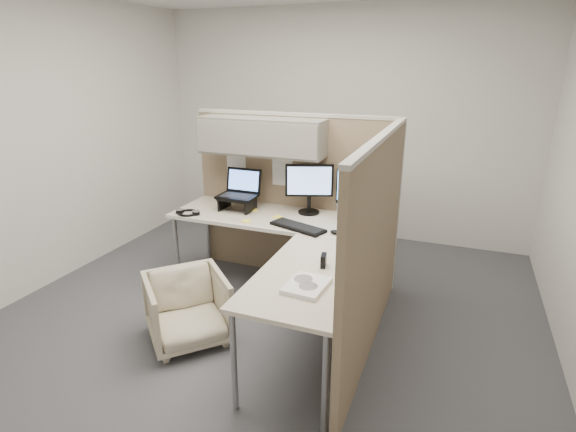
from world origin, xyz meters
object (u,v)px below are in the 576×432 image
(desk, at_px, (285,240))
(keyboard, at_px, (298,227))
(monitor_left, at_px, (309,185))
(office_chair, at_px, (187,306))

(desk, height_order, keyboard, keyboard)
(monitor_left, bearing_deg, office_chair, -133.71)
(desk, relative_size, office_chair, 3.35)
(office_chair, bearing_deg, monitor_left, 19.70)
(desk, xyz_separation_m, monitor_left, (-0.00, 0.60, 0.32))
(desk, bearing_deg, keyboard, 75.71)
(monitor_left, bearing_deg, desk, -109.42)
(desk, height_order, monitor_left, monitor_left)
(desk, relative_size, keyboard, 4.01)
(desk, xyz_separation_m, keyboard, (0.04, 0.18, 0.05))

